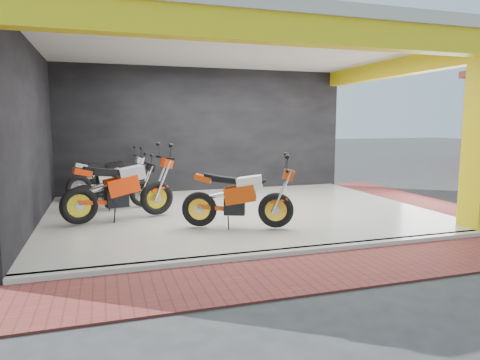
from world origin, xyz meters
name	(u,v)px	position (x,y,z in m)	size (l,w,h in m)	color
ground	(273,238)	(0.00, 0.00, 0.00)	(80.00, 80.00, 0.00)	#2D2D30
showroom_floor	(239,212)	(0.00, 2.00, 0.05)	(8.00, 6.00, 0.10)	silver
showroom_ceiling	(239,45)	(0.00, 2.00, 3.60)	(8.40, 6.40, 0.20)	beige
back_wall	(206,132)	(0.00, 5.10, 1.75)	(8.20, 0.20, 3.50)	black
left_wall	(27,136)	(-4.10, 2.00, 1.75)	(0.20, 6.20, 3.50)	black
header_beam_front	(302,31)	(0.00, -1.00, 3.30)	(8.40, 0.30, 0.40)	yellow
header_beam_right	(399,67)	(4.00, 2.00, 3.30)	(0.30, 6.40, 0.40)	yellow
floor_kerb	(298,252)	(0.00, -1.02, 0.05)	(8.00, 0.20, 0.10)	silver
paver_front	(323,271)	(0.00, -1.80, 0.01)	(9.00, 1.40, 0.03)	brown
paver_right	(419,202)	(4.80, 2.00, 0.01)	(1.40, 7.00, 0.03)	brown
moto_hero	(276,193)	(0.13, 0.20, 0.75)	(2.14, 0.79, 1.31)	#D64109
moto_row_a	(156,181)	(-1.77, 1.94, 0.82)	(2.34, 0.87, 1.43)	#EC3509
moto_row_b	(142,181)	(-1.97, 2.98, 0.69)	(1.93, 0.71, 1.18)	black
moto_row_d	(132,173)	(-2.08, 4.50, 0.72)	(2.04, 0.75, 1.25)	#A7A9AE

